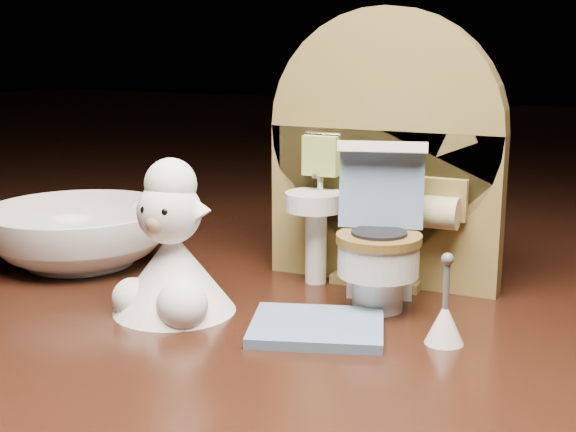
# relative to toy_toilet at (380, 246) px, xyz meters

# --- Properties ---
(backdrop_panel) EXTENTS (0.13, 0.05, 0.15)m
(backdrop_panel) POSITION_rel_toy_toilet_xyz_m (-0.01, 0.04, 0.04)
(backdrop_panel) COLOR olive
(backdrop_panel) RESTS_ON ground
(toy_toilet) EXTENTS (0.05, 0.06, 0.08)m
(toy_toilet) POSITION_rel_toy_toilet_xyz_m (0.00, 0.00, 0.00)
(toy_toilet) COLOR white
(toy_toilet) RESTS_ON ground
(bath_mat) EXTENTS (0.07, 0.07, 0.00)m
(bath_mat) POSITION_rel_toy_toilet_xyz_m (-0.01, -0.05, -0.03)
(bath_mat) COLOR slate
(bath_mat) RESTS_ON ground
(toilet_brush) EXTENTS (0.02, 0.02, 0.04)m
(toilet_brush) POSITION_rel_toy_toilet_xyz_m (0.04, -0.04, -0.02)
(toilet_brush) COLOR white
(toilet_brush) RESTS_ON ground
(plush_lamb) EXTENTS (0.06, 0.06, 0.08)m
(plush_lamb) POSITION_rel_toy_toilet_xyz_m (-0.09, -0.05, -0.00)
(plush_lamb) COLOR white
(plush_lamb) RESTS_ON ground
(ceramic_bowl) EXTENTS (0.12, 0.12, 0.04)m
(ceramic_bowl) POSITION_rel_toy_toilet_xyz_m (-0.19, -0.00, -0.01)
(ceramic_bowl) COLOR white
(ceramic_bowl) RESTS_ON ground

